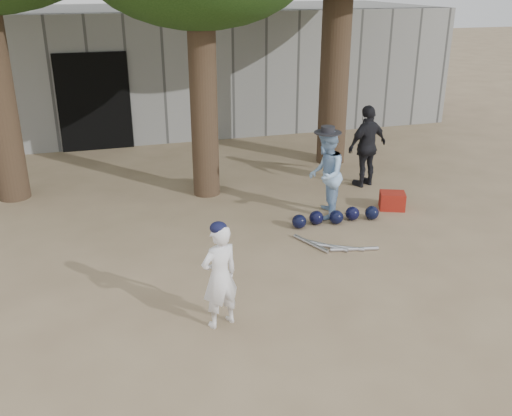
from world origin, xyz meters
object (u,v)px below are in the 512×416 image
object	(u,v)px
boy_player	(220,276)
spectator_dark	(367,146)
spectator_blue	(326,175)
red_bag	(392,201)

from	to	relation	value
boy_player	spectator_dark	bearing A→B (deg)	-152.93
spectator_blue	boy_player	bearing A→B (deg)	-15.68
boy_player	red_bag	xyz separation A→B (m)	(3.65, 2.60, -0.48)
spectator_blue	red_bag	size ratio (longest dim) A/B	3.51
boy_player	spectator_dark	distance (m)	5.38
spectator_blue	red_bag	distance (m)	1.39
boy_player	red_bag	bearing A→B (deg)	-163.15
boy_player	spectator_dark	size ratio (longest dim) A/B	0.81
spectator_dark	red_bag	world-z (taller)	spectator_dark
boy_player	spectator_dark	world-z (taller)	spectator_dark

